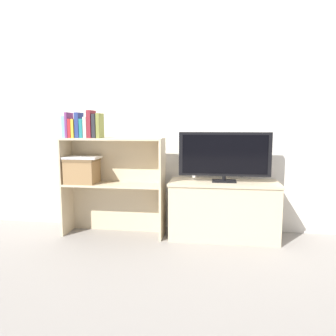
{
  "coord_description": "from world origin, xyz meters",
  "views": [
    {
      "loc": [
        0.43,
        -2.84,
        1.06
      ],
      "look_at": [
        0.0,
        0.14,
        0.66
      ],
      "focal_mm": 35.0,
      "sensor_mm": 36.0,
      "label": 1
    }
  ],
  "objects_px": {
    "book_mustard": "(75,128)",
    "book_maroon": "(91,124)",
    "book_plum": "(69,125)",
    "laptop": "(82,158)",
    "book_navy": "(79,125)",
    "book_charcoal": "(96,126)",
    "book_olive": "(100,126)",
    "tv_stand": "(223,209)",
    "tv": "(225,155)",
    "book_skyblue": "(66,127)",
    "book_ivory": "(87,127)",
    "book_crimson": "(72,128)",
    "storage_basket_left": "(82,170)",
    "book_teal": "(83,128)",
    "baby_monitor": "(157,133)"
  },
  "relations": [
    {
      "from": "book_mustard",
      "to": "book_maroon",
      "type": "height_order",
      "value": "book_maroon"
    },
    {
      "from": "book_mustard",
      "to": "book_charcoal",
      "type": "distance_m",
      "value": 0.2
    },
    {
      "from": "book_crimson",
      "to": "book_mustard",
      "type": "distance_m",
      "value": 0.03
    },
    {
      "from": "book_navy",
      "to": "book_ivory",
      "type": "xyz_separation_m",
      "value": [
        0.08,
        0.0,
        -0.02
      ]
    },
    {
      "from": "book_skyblue",
      "to": "book_plum",
      "type": "distance_m",
      "value": 0.04
    },
    {
      "from": "book_navy",
      "to": "laptop",
      "type": "height_order",
      "value": "book_navy"
    },
    {
      "from": "book_ivory",
      "to": "book_maroon",
      "type": "relative_size",
      "value": 0.76
    },
    {
      "from": "book_olive",
      "to": "storage_basket_left",
      "type": "bearing_deg",
      "value": 172.89
    },
    {
      "from": "book_crimson",
      "to": "book_mustard",
      "type": "relative_size",
      "value": 1.01
    },
    {
      "from": "book_teal",
      "to": "book_charcoal",
      "type": "distance_m",
      "value": 0.12
    },
    {
      "from": "book_teal",
      "to": "book_olive",
      "type": "distance_m",
      "value": 0.16
    },
    {
      "from": "book_skyblue",
      "to": "baby_monitor",
      "type": "bearing_deg",
      "value": 2.64
    },
    {
      "from": "book_navy",
      "to": "book_charcoal",
      "type": "height_order",
      "value": "book_navy"
    },
    {
      "from": "book_plum",
      "to": "storage_basket_left",
      "type": "xyz_separation_m",
      "value": [
        0.1,
        0.02,
        -0.43
      ]
    },
    {
      "from": "book_plum",
      "to": "book_navy",
      "type": "height_order",
      "value": "book_plum"
    },
    {
      "from": "tv",
      "to": "book_navy",
      "type": "height_order",
      "value": "book_navy"
    },
    {
      "from": "tv_stand",
      "to": "book_crimson",
      "type": "xyz_separation_m",
      "value": [
        -1.43,
        -0.11,
        0.76
      ]
    },
    {
      "from": "tv",
      "to": "book_skyblue",
      "type": "xyz_separation_m",
      "value": [
        -1.48,
        -0.11,
        0.26
      ]
    },
    {
      "from": "book_ivory",
      "to": "tv_stand",
      "type": "bearing_deg",
      "value": 5.0
    },
    {
      "from": "tv_stand",
      "to": "book_charcoal",
      "type": "height_order",
      "value": "book_charcoal"
    },
    {
      "from": "book_crimson",
      "to": "book_navy",
      "type": "height_order",
      "value": "book_navy"
    },
    {
      "from": "tv_stand",
      "to": "book_navy",
      "type": "height_order",
      "value": "book_navy"
    },
    {
      "from": "book_skyblue",
      "to": "baby_monitor",
      "type": "xyz_separation_m",
      "value": [
        0.86,
        0.04,
        -0.05
      ]
    },
    {
      "from": "book_maroon",
      "to": "book_teal",
      "type": "bearing_deg",
      "value": 180.0
    },
    {
      "from": "book_olive",
      "to": "storage_basket_left",
      "type": "xyz_separation_m",
      "value": [
        -0.2,
        0.02,
        -0.42
      ]
    },
    {
      "from": "book_teal",
      "to": "laptop",
      "type": "relative_size",
      "value": 0.52
    },
    {
      "from": "book_plum",
      "to": "laptop",
      "type": "distance_m",
      "value": 0.32
    },
    {
      "from": "tv",
      "to": "book_charcoal",
      "type": "distance_m",
      "value": 1.22
    },
    {
      "from": "book_crimson",
      "to": "laptop",
      "type": "height_order",
      "value": "book_crimson"
    },
    {
      "from": "book_navy",
      "to": "laptop",
      "type": "xyz_separation_m",
      "value": [
        0.0,
        0.02,
        -0.31
      ]
    },
    {
      "from": "laptop",
      "to": "baby_monitor",
      "type": "bearing_deg",
      "value": 1.18
    },
    {
      "from": "book_mustard",
      "to": "book_charcoal",
      "type": "height_order",
      "value": "book_charcoal"
    },
    {
      "from": "tv_stand",
      "to": "book_maroon",
      "type": "xyz_separation_m",
      "value": [
        -1.23,
        -0.11,
        0.8
      ]
    },
    {
      "from": "book_navy",
      "to": "book_olive",
      "type": "height_order",
      "value": "book_navy"
    },
    {
      "from": "book_navy",
      "to": "book_olive",
      "type": "xyz_separation_m",
      "value": [
        0.2,
        0.0,
        -0.0
      ]
    },
    {
      "from": "book_navy",
      "to": "book_olive",
      "type": "distance_m",
      "value": 0.2
    },
    {
      "from": "book_charcoal",
      "to": "storage_basket_left",
      "type": "xyz_separation_m",
      "value": [
        -0.16,
        0.02,
        -0.42
      ]
    },
    {
      "from": "tv",
      "to": "book_olive",
      "type": "relative_size",
      "value": 3.72
    },
    {
      "from": "book_crimson",
      "to": "storage_basket_left",
      "type": "xyz_separation_m",
      "value": [
        0.08,
        0.02,
        -0.4
      ]
    },
    {
      "from": "book_ivory",
      "to": "book_charcoal",
      "type": "height_order",
      "value": "book_charcoal"
    },
    {
      "from": "storage_basket_left",
      "to": "laptop",
      "type": "xyz_separation_m",
      "value": [
        0.0,
        -0.0,
        0.12
      ]
    },
    {
      "from": "book_skyblue",
      "to": "book_ivory",
      "type": "bearing_deg",
      "value": 0.0
    },
    {
      "from": "book_crimson",
      "to": "book_navy",
      "type": "bearing_deg",
      "value": 0.0
    },
    {
      "from": "book_navy",
      "to": "book_charcoal",
      "type": "relative_size",
      "value": 1.06
    },
    {
      "from": "book_olive",
      "to": "book_navy",
      "type": "bearing_deg",
      "value": 180.0
    },
    {
      "from": "book_plum",
      "to": "book_charcoal",
      "type": "xyz_separation_m",
      "value": [
        0.26,
        -0.0,
        -0.01
      ]
    },
    {
      "from": "book_skyblue",
      "to": "book_crimson",
      "type": "height_order",
      "value": "book_skyblue"
    },
    {
      "from": "book_teal",
      "to": "baby_monitor",
      "type": "height_order",
      "value": "book_teal"
    },
    {
      "from": "book_plum",
      "to": "book_mustard",
      "type": "bearing_deg",
      "value": 0.0
    },
    {
      "from": "book_maroon",
      "to": "book_charcoal",
      "type": "xyz_separation_m",
      "value": [
        0.04,
        0.0,
        -0.02
      ]
    }
  ]
}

